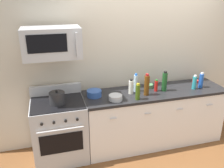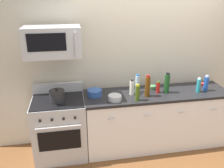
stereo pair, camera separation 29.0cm
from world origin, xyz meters
name	(u,v)px [view 1 (the left image)]	position (x,y,z in m)	size (l,w,h in m)	color
ground_plane	(152,140)	(0.00, 0.00, 0.00)	(6.43, 6.43, 0.00)	brown
back_wall	(147,58)	(0.00, 0.41, 1.35)	(5.36, 0.10, 2.70)	beige
counter_unit	(154,117)	(0.00, 0.00, 0.46)	(2.27, 0.66, 0.92)	white
range_oven	(60,130)	(-1.51, 0.00, 0.47)	(0.76, 0.69, 1.07)	#B7BABF
microwave	(52,43)	(-1.51, 0.05, 1.75)	(0.74, 0.44, 0.40)	#B7BABF
bottle_hot_sauce_red	(156,86)	(0.00, -0.01, 1.01)	(0.05, 0.05, 0.19)	#B21914
bottle_vinegar_white	(131,87)	(-0.41, 0.01, 1.03)	(0.07, 0.07, 0.23)	silver
bottle_dish_soap	(194,82)	(0.62, -0.09, 1.03)	(0.06, 0.06, 0.23)	teal
bottle_wine_amber	(147,85)	(-0.20, -0.10, 1.08)	(0.08, 0.08, 0.33)	#59330F
bottle_soda_blue	(201,80)	(0.76, -0.06, 1.04)	(0.07, 0.07, 0.25)	#1E4CA5
bottle_olive_oil	(138,92)	(-0.39, -0.22, 1.04)	(0.06, 0.06, 0.25)	#385114
bottle_wine_green	(165,82)	(0.13, -0.02, 1.07)	(0.08, 0.08, 0.32)	#19471E
bottle_water_clear	(136,83)	(-0.31, 0.07, 1.06)	(0.06, 0.06, 0.29)	silver
bowl_red_small	(195,81)	(0.82, 0.17, 0.94)	(0.11, 0.11, 0.04)	#B72D28
bowl_blue_mixing	(94,93)	(-0.97, 0.06, 0.97)	(0.22, 0.22, 0.09)	#2D519E
bowl_steel_prep	(116,97)	(-0.70, -0.15, 0.96)	(0.19, 0.19, 0.08)	#B2B5BA
bowl_green_glaze	(149,86)	(-0.05, 0.16, 0.95)	(0.15, 0.15, 0.06)	#477A4C
stockpot	(57,98)	(-1.51, -0.05, 1.01)	(0.21, 0.21, 0.20)	#262628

